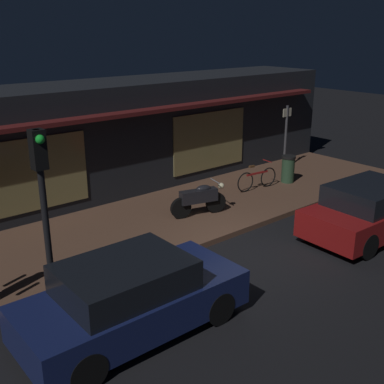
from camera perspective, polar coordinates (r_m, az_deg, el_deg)
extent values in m
plane|color=black|center=(11.80, 6.73, -7.50)|extent=(60.00, 60.00, 0.00)
cube|color=brown|center=(13.80, -2.32, -3.01)|extent=(18.00, 4.00, 0.15)
cube|color=black|center=(16.01, -9.92, 6.28)|extent=(18.00, 2.80, 3.60)
cube|color=olive|center=(13.50, -18.49, 1.90)|extent=(3.20, 0.04, 2.00)
cube|color=olive|center=(16.80, 2.13, 6.09)|extent=(3.20, 0.04, 2.00)
cube|color=#591919|center=(14.43, -6.78, 9.31)|extent=(16.20, 0.50, 0.12)
cylinder|color=black|center=(13.43, -1.33, -1.93)|extent=(0.61, 0.27, 0.60)
cylinder|color=black|center=(13.88, 2.83, -1.24)|extent=(0.61, 0.27, 0.60)
cube|color=black|center=(13.55, 0.79, -0.47)|extent=(1.14, 0.55, 0.36)
ellipsoid|color=black|center=(13.55, 1.36, 0.42)|extent=(0.49, 0.34, 0.20)
sphere|color=#F9EDB7|center=(13.80, 3.48, 0.74)|extent=(0.18, 0.18, 0.18)
cylinder|color=gray|center=(13.66, 2.76, 1.31)|extent=(0.17, 0.54, 0.03)
torus|color=black|center=(15.67, 6.35, 1.16)|extent=(0.66, 0.10, 0.66)
torus|color=black|center=(16.32, 9.02, 1.76)|extent=(0.66, 0.10, 0.66)
cube|color=#A51E1E|center=(15.92, 7.75, 2.22)|extent=(0.90, 0.13, 0.06)
cube|color=brown|center=(15.69, 7.11, 3.02)|extent=(0.21, 0.10, 0.06)
cylinder|color=#A51E1E|center=(16.11, 8.92, 3.65)|extent=(0.06, 0.42, 0.02)
cylinder|color=#47474C|center=(18.23, 11.03, 6.29)|extent=(0.09, 0.09, 2.40)
cube|color=beige|center=(18.06, 11.22, 9.23)|extent=(0.44, 0.03, 0.30)
cylinder|color=#2D4C33|center=(16.90, 11.30, 2.56)|extent=(0.44, 0.44, 0.85)
cylinder|color=black|center=(16.77, 11.40, 4.09)|extent=(0.48, 0.48, 0.08)
cylinder|color=black|center=(9.10, -16.88, -4.06)|extent=(0.12, 0.12, 3.60)
cube|color=black|center=(8.66, -17.78, 4.82)|extent=(0.24, 0.24, 0.70)
sphere|color=#1ED838|center=(8.50, -17.57, 5.97)|extent=(0.16, 0.16, 0.16)
cylinder|color=black|center=(10.19, -2.87, -9.89)|extent=(0.64, 0.22, 0.64)
cylinder|color=black|center=(9.15, 3.16, -13.52)|extent=(0.64, 0.22, 0.64)
cylinder|color=black|center=(9.08, -17.11, -14.72)|extent=(0.64, 0.22, 0.64)
cylinder|color=black|center=(7.91, -12.36, -19.95)|extent=(0.64, 0.22, 0.64)
cube|color=#141E4C|center=(8.86, -6.97, -13.09)|extent=(4.11, 1.79, 0.68)
cube|color=black|center=(8.52, -7.98, -10.26)|extent=(2.21, 1.62, 0.64)
cylinder|color=black|center=(15.09, 20.71, -1.33)|extent=(0.65, 0.25, 0.64)
cylinder|color=black|center=(12.98, 14.30, -3.91)|extent=(0.65, 0.25, 0.64)
cylinder|color=black|center=(12.19, 20.05, -6.05)|extent=(0.65, 0.25, 0.64)
cube|color=maroon|center=(13.55, 20.53, -2.54)|extent=(4.17, 1.92, 0.68)
cube|color=black|center=(13.24, 20.45, -0.47)|extent=(2.26, 1.69, 0.64)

